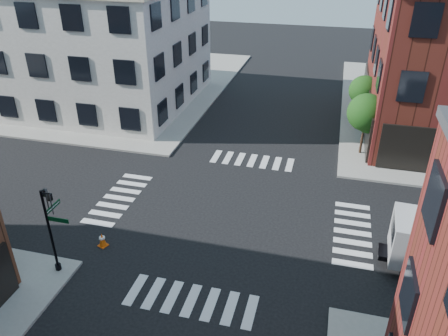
% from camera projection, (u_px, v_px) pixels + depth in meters
% --- Properties ---
extents(ground, '(120.00, 120.00, 0.00)m').
position_uv_depth(ground, '(229.00, 214.00, 25.48)').
color(ground, black).
rests_on(ground, ground).
extents(sidewalk_nw, '(30.00, 30.00, 0.15)m').
position_uv_depth(sidewalk_nw, '(90.00, 81.00, 47.93)').
color(sidewalk_nw, gray).
rests_on(sidewalk_nw, ground).
extents(building_nw, '(22.00, 16.00, 11.00)m').
position_uv_depth(building_nw, '(73.00, 42.00, 40.65)').
color(building_nw, '#BAB5AA').
rests_on(building_nw, ground).
extents(tree_near, '(2.69, 2.69, 4.49)m').
position_uv_depth(tree_near, '(367.00, 115.00, 30.79)').
color(tree_near, black).
rests_on(tree_near, ground).
extents(tree_far, '(2.43, 2.43, 4.07)m').
position_uv_depth(tree_far, '(364.00, 92.00, 36.03)').
color(tree_far, black).
rests_on(tree_far, ground).
extents(signal_pole, '(1.29, 1.24, 4.60)m').
position_uv_depth(signal_pole, '(51.00, 222.00, 19.91)').
color(signal_pole, black).
rests_on(signal_pole, ground).
extents(traffic_cone, '(0.55, 0.55, 0.79)m').
position_uv_depth(traffic_cone, '(102.00, 240.00, 22.75)').
color(traffic_cone, '#E9570A').
rests_on(traffic_cone, ground).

